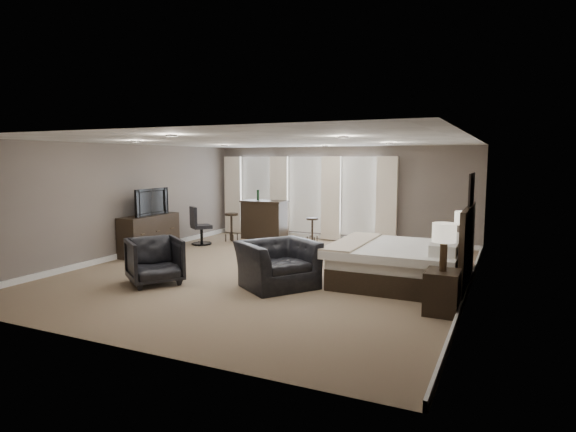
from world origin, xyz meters
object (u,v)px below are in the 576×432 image
at_px(nightstand_near, 442,292).
at_px(desk_chair, 201,226).
at_px(armchair_near, 278,256).
at_px(bar_stool_left, 232,227).
at_px(nightstand_far, 461,258).
at_px(tv, 149,212).
at_px(lamp_near, 444,247).
at_px(bar_stool_right, 312,230).
at_px(bar_counter, 264,219).
at_px(armchair_far, 155,259).
at_px(bed, 402,244).
at_px(lamp_far, 463,228).
at_px(dresser, 149,235).

distance_m(nightstand_near, desk_chair, 7.31).
height_order(armchair_near, bar_stool_left, armchair_near).
xyz_separation_m(nightstand_near, desk_chair, (-6.54, 3.25, 0.19)).
bearing_deg(desk_chair, nightstand_far, -145.86).
height_order(tv, armchair_near, armchair_near).
bearing_deg(nightstand_near, lamp_near, 0.00).
height_order(nightstand_near, desk_chair, desk_chair).
xyz_separation_m(lamp_near, bar_stool_right, (-3.99, 4.75, -0.65)).
bearing_deg(bar_counter, armchair_far, -84.32).
bearing_deg(nightstand_far, bed, -121.54).
xyz_separation_m(tv, desk_chair, (0.38, 1.58, -0.50)).
relative_size(nightstand_near, tv, 0.57).
bearing_deg(lamp_near, armchair_near, 173.92).
bearing_deg(bar_stool_right, nightstand_far, -24.86).
bearing_deg(bar_counter, desk_chair, -123.95).
relative_size(bar_counter, bar_stool_left, 1.61).
height_order(bed, lamp_far, bed).
bearing_deg(nightstand_far, dresser, -169.93).
distance_m(bed, lamp_far, 1.71).
bearing_deg(lamp_far, tv, -169.93).
height_order(armchair_near, bar_counter, bar_counter).
bearing_deg(bar_counter, nightstand_far, -19.26).
xyz_separation_m(nightstand_near, bar_counter, (-5.49, 4.82, 0.23)).
bearing_deg(lamp_near, bar_stool_right, 130.04).
bearing_deg(bar_stool_left, desk_chair, -119.47).
bearing_deg(bar_counter, tv, -114.51).
bearing_deg(bar_counter, lamp_near, -41.29).
distance_m(nightstand_near, bar_stool_left, 7.31).
bearing_deg(bed, bar_stool_left, 153.61).
distance_m(nightstand_near, bar_stool_right, 6.20).
relative_size(armchair_far, desk_chair, 0.90).
height_order(nightstand_far, desk_chair, desk_chair).
bearing_deg(nightstand_near, tv, 166.42).
xyz_separation_m(nightstand_near, tv, (-6.92, 1.67, 0.69)).
xyz_separation_m(bar_counter, bar_stool_left, (-0.61, -0.78, -0.16)).
height_order(nightstand_far, tv, tv).
bearing_deg(bar_stool_right, nightstand_near, -49.96).
height_order(bed, tv, bed).
bearing_deg(armchair_near, lamp_near, -60.76).
height_order(bed, desk_chair, bed).
xyz_separation_m(nightstand_near, dresser, (-6.92, 1.67, 0.15)).
distance_m(lamp_near, bar_stool_left, 7.34).
height_order(nightstand_near, dresser, dresser).
bearing_deg(nightstand_far, armchair_near, -137.53).
height_order(dresser, bar_stool_right, dresser).
relative_size(bed, bar_stool_right, 3.35).
bearing_deg(bar_stool_left, bar_counter, 52.00).
distance_m(bed, lamp_near, 1.72).
bearing_deg(dresser, bar_stool_right, 46.39).
bearing_deg(bed, armchair_far, -155.09).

